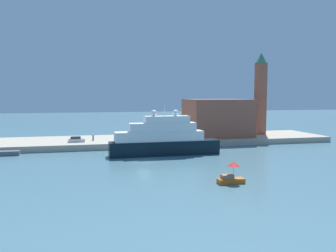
{
  "coord_description": "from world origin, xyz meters",
  "views": [
    {
      "loc": [
        -11.34,
        -67.33,
        13.1
      ],
      "look_at": [
        6.27,
        6.0,
        6.38
      ],
      "focal_mm": 37.62,
      "sensor_mm": 36.0,
      "label": 1
    }
  ],
  "objects": [
    {
      "name": "harbor_building",
      "position": [
        25.19,
        25.29,
        6.66
      ],
      "size": [
        16.99,
        14.01,
        10.33
      ],
      "primitive_type": "cube",
      "color": "#93513D",
      "rests_on": "quay_dock"
    },
    {
      "name": "parked_car",
      "position": [
        -13.24,
        21.33,
        2.08
      ],
      "size": [
        3.98,
        1.77,
        1.35
      ],
      "color": "silver",
      "rests_on": "quay_dock"
    },
    {
      "name": "bell_tower",
      "position": [
        39.31,
        27.11,
        14.23
      ],
      "size": [
        3.52,
        3.52,
        23.8
      ],
      "color": "#93513D",
      "rests_on": "quay_dock"
    },
    {
      "name": "quay_dock",
      "position": [
        0.0,
        25.63,
        0.75
      ],
      "size": [
        110.0,
        19.26,
        1.5
      ],
      "primitive_type": "cube",
      "color": "#ADA38E",
      "rests_on": "ground"
    },
    {
      "name": "small_motorboat",
      "position": [
        9.7,
        -19.79,
        1.27
      ],
      "size": [
        3.96,
        1.96,
        3.27
      ],
      "color": "#C66019",
      "rests_on": "ground"
    },
    {
      "name": "large_yacht",
      "position": [
        5.34,
        6.57,
        3.44
      ],
      "size": [
        24.04,
        3.82,
        11.23
      ],
      "color": "black",
      "rests_on": "ground"
    },
    {
      "name": "work_barge",
      "position": [
        -27.95,
        13.75,
        0.5
      ],
      "size": [
        5.75,
        1.71,
        1.0
      ],
      "primitive_type": "cube",
      "color": "#595966",
      "rests_on": "ground"
    },
    {
      "name": "person_figure",
      "position": [
        -9.15,
        23.15,
        2.27
      ],
      "size": [
        0.36,
        0.36,
        1.67
      ],
      "color": "#334C8C",
      "rests_on": "quay_dock"
    },
    {
      "name": "ground",
      "position": [
        0.0,
        0.0,
        0.0
      ],
      "size": [
        400.0,
        400.0,
        0.0
      ],
      "primitive_type": "plane",
      "color": "slate"
    },
    {
      "name": "mooring_bollard",
      "position": [
        1.57,
        16.8,
        1.86
      ],
      "size": [
        0.51,
        0.51,
        0.73
      ],
      "primitive_type": "cylinder",
      "color": "black",
      "rests_on": "quay_dock"
    }
  ]
}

